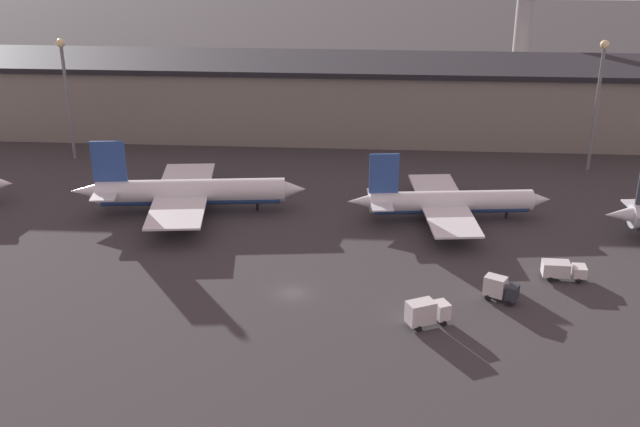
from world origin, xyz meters
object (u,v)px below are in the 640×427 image
Objects in this scene: airplane_1 at (189,192)px; service_vehicle_2 at (426,312)px; service_vehicle_1 at (562,270)px; control_tower at (524,14)px; airplane_2 at (449,202)px; service_vehicle_5 at (500,288)px.

service_vehicle_2 is at bearing -48.86° from airplane_1.
control_tower reaches higher than service_vehicle_1.
control_tower is at bearing 66.64° from airplane_2.
control_tower reaches higher than airplane_1.
service_vehicle_2 is 13.35m from service_vehicle_5.
airplane_2 is 6.97× the size of service_vehicle_5.
service_vehicle_5 is at bearing -86.58° from airplane_2.
service_vehicle_5 is at bearing -36.15° from airplane_1.
service_vehicle_5 is at bearing 9.51° from service_vehicle_2.
control_tower is (30.52, 118.03, 21.11)m from service_vehicle_2.
airplane_1 is 59.26m from service_vehicle_5.
service_vehicle_5 is (-10.32, -7.21, 0.32)m from service_vehicle_1.
airplane_2 is 87.31m from control_tower.
service_vehicle_1 is at bearing -26.17° from airplane_1.
airplane_2 is at bearing 55.23° from service_vehicle_2.
service_vehicle_5 is 0.13× the size of control_tower.
airplane_1 is 109.52m from control_tower.
service_vehicle_2 reaches higher than service_vehicle_5.
control_tower is at bearing 108.04° from service_vehicle_5.
service_vehicle_1 is 1.02× the size of service_vehicle_2.
airplane_1 reaches higher than service_vehicle_1.
airplane_2 is 26.71m from service_vehicle_1.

